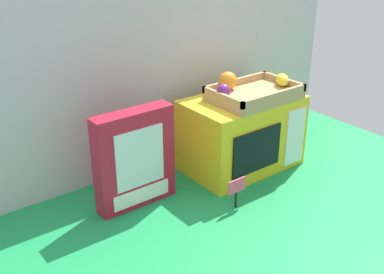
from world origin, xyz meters
TOP-DOWN VIEW (x-y plane):
  - ground_plane at (0.00, 0.00)m, footprint 1.70×1.70m
  - display_back_panel at (0.00, 0.23)m, footprint 1.61×0.03m
  - toy_microwave at (0.20, 0.01)m, footprint 0.41×0.26m
  - food_groups_crate at (0.22, -0.01)m, footprint 0.31×0.21m
  - cookie_set_box at (-0.23, 0.02)m, footprint 0.26×0.07m
  - price_sign at (0.00, -0.19)m, footprint 0.07×0.01m
  - loose_toy_apple at (0.53, 0.06)m, footprint 0.07×0.07m

SIDE VIEW (x-z plane):
  - ground_plane at x=0.00m, z-range 0.00..0.00m
  - loose_toy_apple at x=0.53m, z-range 0.00..0.07m
  - price_sign at x=0.00m, z-range 0.02..0.12m
  - toy_microwave at x=0.20m, z-range 0.00..0.26m
  - cookie_set_box at x=-0.23m, z-range 0.00..0.31m
  - food_groups_crate at x=0.22m, z-range 0.24..0.33m
  - display_back_panel at x=0.00m, z-range 0.00..0.67m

